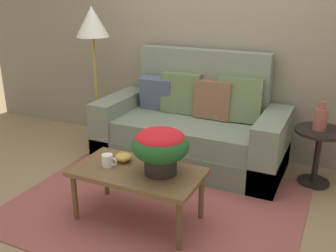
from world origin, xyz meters
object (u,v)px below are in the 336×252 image
potted_plant (160,146)px  side_table (318,147)px  coffee_table (138,176)px  snack_bowl (124,157)px  coffee_mug (108,160)px  floor_lamp (93,34)px  table_vase (320,119)px  couch (192,130)px

potted_plant → side_table: bearing=49.5°
coffee_table → snack_bowl: size_ratio=7.15×
coffee_table → coffee_mug: 0.26m
coffee_table → floor_lamp: size_ratio=0.63×
coffee_table → coffee_mug: (-0.24, -0.04, 0.10)m
side_table → floor_lamp: 2.56m
coffee_table → side_table: side_table is taller
coffee_mug → snack_bowl: coffee_mug is taller
floor_lamp → potted_plant: bearing=-39.7°
snack_bowl → table_vase: 1.79m
coffee_mug → snack_bowl: size_ratio=0.94×
couch → floor_lamp: 1.48m
couch → coffee_mug: size_ratio=14.55×
floor_lamp → side_table: bearing=1.7°
snack_bowl → potted_plant: bearing=-9.2°
coffee_table → table_vase: bearing=45.8°
floor_lamp → snack_bowl: (1.00, -1.07, -0.81)m
couch → coffee_table: size_ratio=1.92×
coffee_table → coffee_mug: bearing=-171.3°
floor_lamp → potted_plant: floor_lamp is taller
snack_bowl → table_vase: bearing=39.5°
side_table → snack_bowl: bearing=-140.5°
coffee_table → potted_plant: size_ratio=2.32×
coffee_mug → table_vase: size_ratio=0.50×
snack_bowl → coffee_mug: bearing=-115.9°
coffee_mug → table_vase: (1.44, 1.27, 0.16)m
floor_lamp → coffee_mug: bearing=-52.1°
side_table → floor_lamp: bearing=-178.3°
snack_bowl → couch: bearing=82.4°
table_vase → coffee_mug: bearing=-138.7°
potted_plant → snack_bowl: size_ratio=3.08×
side_table → potted_plant: size_ratio=1.27×
coffee_table → snack_bowl: bearing=152.5°
side_table → potted_plant: potted_plant is taller
couch → coffee_table: bearing=-88.6°
side_table → floor_lamp: (-2.39, -0.07, 0.91)m
coffee_table → side_table: (1.21, 1.24, -0.01)m
couch → potted_plant: (0.21, -1.18, 0.30)m
floor_lamp → potted_plant: 1.88m
side_table → snack_bowl: side_table is taller
potted_plant → floor_lamp: bearing=140.3°
couch → floor_lamp: (-1.15, -0.05, 0.94)m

